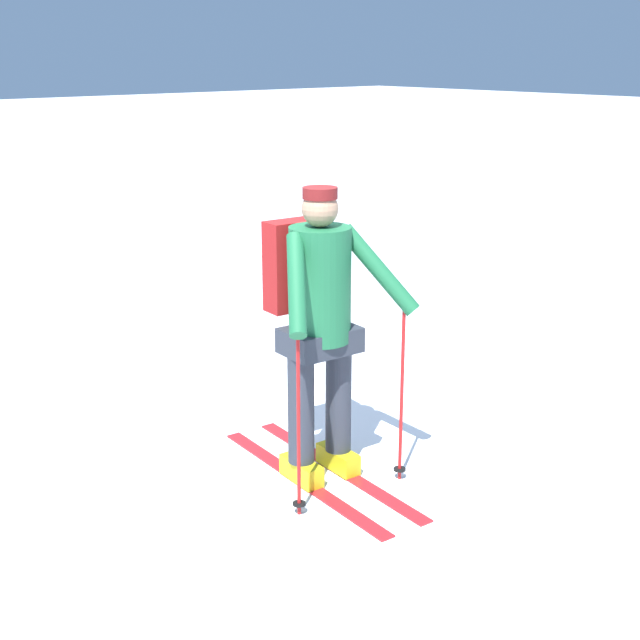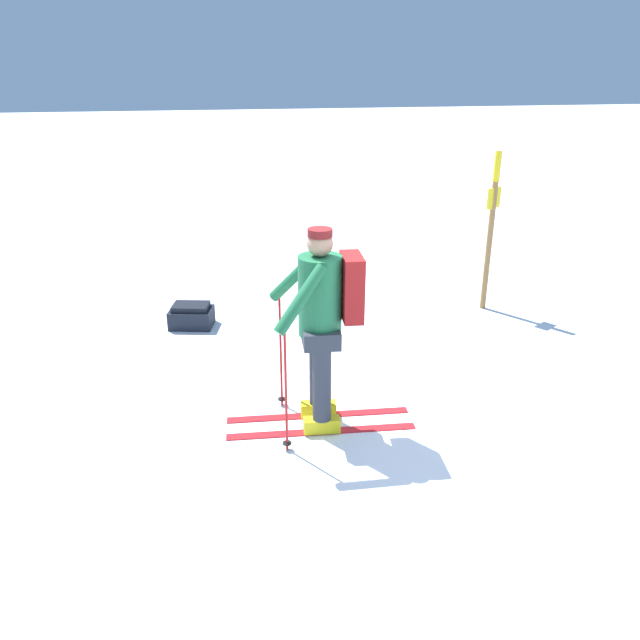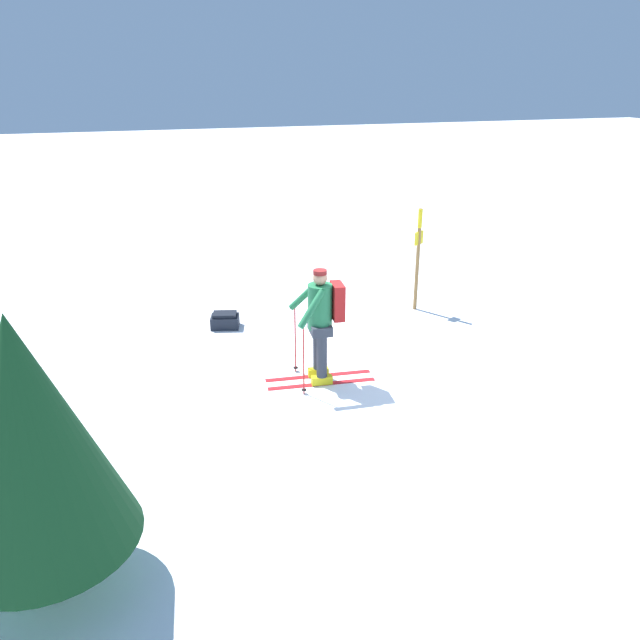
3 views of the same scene
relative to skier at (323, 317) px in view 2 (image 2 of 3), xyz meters
name	(u,v)px [view 2 (image 2 of 3)]	position (x,y,z in m)	size (l,w,h in m)	color
ground_plane	(404,436)	(0.32, 0.61, -0.97)	(80.00, 80.00, 0.00)	white
skier	(323,317)	(0.00, 0.00, 0.00)	(0.86, 1.59, 1.68)	red
dropped_backpack	(191,316)	(-2.38, -1.04, -0.84)	(0.45, 0.55, 0.27)	black
trail_marker	(492,218)	(-2.24, 2.51, 0.16)	(0.14, 0.22, 1.91)	olive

